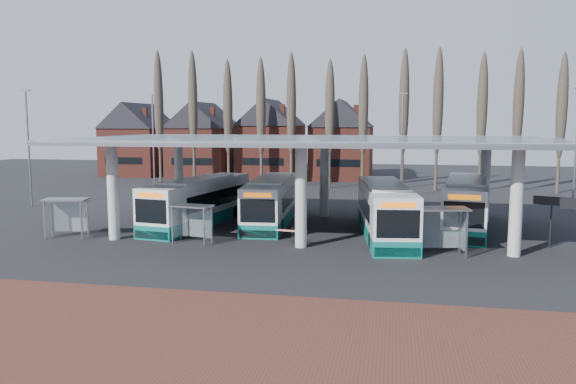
% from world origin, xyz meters
% --- Properties ---
extents(ground, '(140.00, 140.00, 0.00)m').
position_xyz_m(ground, '(0.00, 0.00, 0.00)').
color(ground, black).
rests_on(ground, ground).
extents(brick_strip, '(70.00, 10.00, 0.03)m').
position_xyz_m(brick_strip, '(0.00, -12.00, 0.01)').
color(brick_strip, '#4F281F').
rests_on(brick_strip, ground).
extents(station_canopy, '(32.00, 16.00, 6.34)m').
position_xyz_m(station_canopy, '(0.00, 8.00, 5.68)').
color(station_canopy, '#B7B7B2').
rests_on(station_canopy, ground).
extents(poplar_row, '(45.10, 1.10, 14.50)m').
position_xyz_m(poplar_row, '(0.00, 33.00, 8.78)').
color(poplar_row, '#473D33').
rests_on(poplar_row, ground).
extents(townhouse_row, '(36.80, 10.30, 12.25)m').
position_xyz_m(townhouse_row, '(-15.75, 44.00, 5.94)').
color(townhouse_row, maroon).
rests_on(townhouse_row, ground).
extents(lamp_post_a, '(0.80, 0.16, 10.17)m').
position_xyz_m(lamp_post_a, '(-18.00, 22.00, 5.34)').
color(lamp_post_a, slate).
rests_on(lamp_post_a, ground).
extents(lamp_post_b, '(0.80, 0.16, 10.17)m').
position_xyz_m(lamp_post_b, '(6.00, 26.00, 5.34)').
color(lamp_post_b, slate).
rests_on(lamp_post_b, ground).
extents(lamp_post_c, '(0.80, 0.16, 10.17)m').
position_xyz_m(lamp_post_c, '(20.00, 20.00, 5.34)').
color(lamp_post_c, slate).
rests_on(lamp_post_c, ground).
extents(lamp_post_d, '(0.80, 0.16, 10.17)m').
position_xyz_m(lamp_post_d, '(-26.00, 14.00, 5.34)').
color(lamp_post_d, slate).
rests_on(lamp_post_d, ground).
extents(bus_0, '(4.51, 12.40, 3.37)m').
position_xyz_m(bus_0, '(-8.51, 8.53, 1.59)').
color(bus_0, silver).
rests_on(bus_0, ground).
extents(bus_1, '(3.35, 12.13, 3.33)m').
position_xyz_m(bus_1, '(-3.43, 10.09, 1.57)').
color(bus_1, silver).
rests_on(bus_1, ground).
extents(bus_2, '(4.28, 12.72, 3.47)m').
position_xyz_m(bus_2, '(4.82, 6.86, 1.63)').
color(bus_2, silver).
rests_on(bus_2, ground).
extents(bus_3, '(4.38, 12.80, 3.49)m').
position_xyz_m(bus_3, '(10.35, 10.68, 1.64)').
color(bus_3, silver).
rests_on(bus_3, ground).
extents(shelter_0, '(2.92, 1.82, 2.53)m').
position_xyz_m(shelter_0, '(-15.26, 2.48, 1.84)').
color(shelter_0, gray).
rests_on(shelter_0, ground).
extents(shelter_1, '(2.69, 1.62, 2.35)m').
position_xyz_m(shelter_1, '(-6.74, 2.50, 1.71)').
color(shelter_1, gray).
rests_on(shelter_1, ground).
extents(shelter_2, '(3.15, 2.00, 2.71)m').
position_xyz_m(shelter_2, '(7.94, 1.91, 1.97)').
color(shelter_2, gray).
rests_on(shelter_2, ground).
extents(info_sign_1, '(1.93, 0.91, 3.06)m').
position_xyz_m(info_sign_1, '(14.50, 5.05, 2.56)').
color(info_sign_1, black).
rests_on(info_sign_1, ground).
extents(barrier, '(2.00, 0.71, 1.01)m').
position_xyz_m(barrier, '(-0.67, 3.03, 0.78)').
color(barrier, black).
rests_on(barrier, ground).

